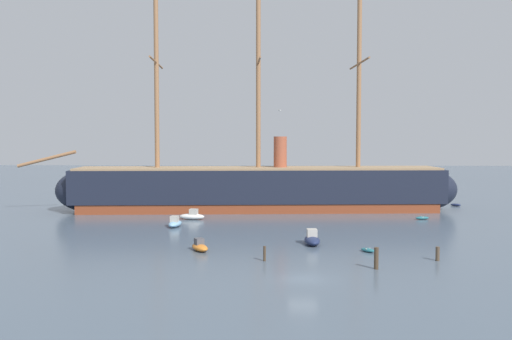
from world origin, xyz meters
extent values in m
plane|color=#4C5B6B|center=(0.00, 0.00, 0.00)|extent=(400.00, 400.00, 0.00)
cube|color=brown|center=(-5.00, 46.10, 0.77)|extent=(59.22, 12.41, 1.53)
cube|color=black|center=(-5.00, 46.10, 4.26)|extent=(61.68, 12.92, 5.47)
ellipsoid|color=black|center=(-33.11, 44.37, 3.50)|extent=(11.51, 8.93, 7.00)
ellipsoid|color=black|center=(23.12, 47.83, 3.50)|extent=(11.51, 8.93, 7.00)
cube|color=#9E7F5B|center=(-5.00, 46.10, 7.16)|extent=(60.42, 12.11, 0.33)
cylinder|color=#936642|center=(-21.80, 45.07, 21.21)|extent=(0.77, 0.77, 28.43)
cylinder|color=#936642|center=(-21.80, 45.07, 24.63)|extent=(1.21, 14.69, 0.31)
cylinder|color=#936642|center=(-5.00, 46.10, 21.21)|extent=(0.77, 0.77, 28.43)
cylinder|color=#936642|center=(-5.00, 46.10, 24.63)|extent=(1.21, 14.69, 0.31)
cylinder|color=#936642|center=(11.81, 47.13, 21.21)|extent=(0.77, 0.77, 28.43)
cylinder|color=#936642|center=(11.81, 47.13, 24.63)|extent=(1.21, 14.69, 0.31)
cylinder|color=#936642|center=(-39.98, 43.95, 8.77)|extent=(9.70, 1.14, 2.91)
cylinder|color=#9E4C33|center=(-1.33, 46.33, 9.73)|extent=(2.19, 2.19, 5.47)
ellipsoid|color=orange|center=(-10.54, 11.99, 0.38)|extent=(2.71, 3.47, 0.75)
cube|color=#4C4C51|center=(-10.65, 12.18, 0.98)|extent=(1.24, 1.28, 0.75)
ellipsoid|color=#236670|center=(7.61, 11.84, 0.22)|extent=(1.75, 1.92, 0.43)
cube|color=#B2ADA3|center=(7.61, 11.84, 0.38)|extent=(0.63, 0.55, 0.07)
ellipsoid|color=#1E284C|center=(1.92, 15.99, 0.49)|extent=(1.93, 4.24, 0.97)
cube|color=#B2ADA3|center=(1.91, 16.28, 1.26)|extent=(1.19, 1.32, 0.97)
ellipsoid|color=#7FB2D6|center=(-16.06, 28.42, 0.43)|extent=(1.98, 3.85, 0.86)
cube|color=#B2ADA3|center=(-16.09, 28.17, 1.12)|extent=(1.13, 1.24, 0.86)
ellipsoid|color=silver|center=(-14.71, 35.50, 0.45)|extent=(4.03, 2.18, 0.89)
cube|color=#B2ADA3|center=(-14.45, 35.45, 1.16)|extent=(1.32, 1.21, 0.89)
ellipsoid|color=#236670|center=(19.86, 36.44, 0.24)|extent=(2.11, 1.14, 0.48)
cube|color=#B2ADA3|center=(19.86, 36.44, 0.42)|extent=(0.28, 0.76, 0.07)
ellipsoid|color=#B22D28|center=(-28.98, 56.01, 0.45)|extent=(4.14, 3.29, 0.90)
cube|color=#4C4C51|center=(-28.75, 55.88, 1.17)|extent=(1.54, 1.49, 0.90)
ellipsoid|color=#1E284C|center=(30.31, 53.47, 0.23)|extent=(1.98, 1.90, 0.45)
cube|color=#4C4C51|center=(30.31, 53.47, 0.40)|extent=(0.60, 0.65, 0.07)
ellipsoid|color=#7FB2D6|center=(3.05, 63.53, 0.40)|extent=(3.71, 2.45, 0.80)
cube|color=beige|center=(3.27, 63.46, 1.04)|extent=(1.29, 1.22, 0.80)
cylinder|color=#4C3D2D|center=(13.84, 7.70, 0.70)|extent=(0.40, 0.40, 1.41)
cylinder|color=#423323|center=(7.05, 3.90, 1.02)|extent=(0.42, 0.42, 2.04)
cylinder|color=#423323|center=(-3.45, 7.08, 0.75)|extent=(0.27, 0.27, 1.50)
ellipsoid|color=silver|center=(-1.78, 21.82, 15.66)|extent=(0.34, 0.18, 0.11)
sphere|color=silver|center=(-1.58, 21.77, 15.67)|extent=(0.09, 0.09, 0.09)
cube|color=#ADA89E|center=(-1.69, 22.17, 15.68)|extent=(0.26, 0.61, 0.13)
cube|color=#ADA89E|center=(-1.86, 21.47, 15.68)|extent=(0.26, 0.61, 0.13)
camera|label=1|loc=(-2.75, -48.99, 12.33)|focal=39.93mm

